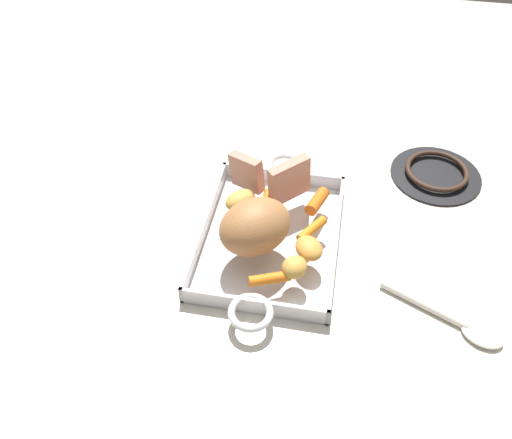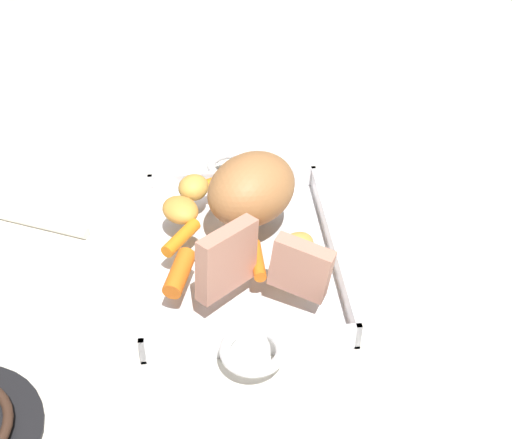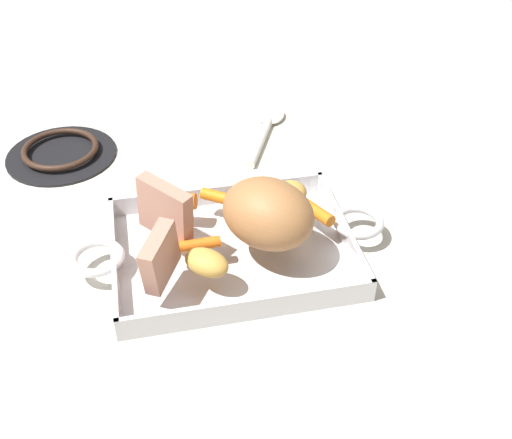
{
  "view_description": "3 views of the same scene",
  "coord_description": "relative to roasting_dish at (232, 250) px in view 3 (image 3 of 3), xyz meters",
  "views": [
    {
      "loc": [
        0.65,
        0.1,
        0.73
      ],
      "look_at": [
        0.02,
        -0.02,
        0.07
      ],
      "focal_mm": 37.15,
      "sensor_mm": 36.0,
      "label": 1
    },
    {
      "loc": [
        -0.68,
        0.04,
        0.6
      ],
      "look_at": [
        0.01,
        -0.02,
        0.06
      ],
      "focal_mm": 48.04,
      "sensor_mm": 36.0,
      "label": 2
    },
    {
      "loc": [
        -0.1,
        -0.65,
        0.6
      ],
      "look_at": [
        0.03,
        -0.02,
        0.08
      ],
      "focal_mm": 44.03,
      "sensor_mm": 36.0,
      "label": 3
    }
  ],
  "objects": [
    {
      "name": "ground_plane",
      "position": [
        0.0,
        0.0,
        -0.01
      ],
      "size": [
        2.29,
        2.29,
        0.0
      ],
      "primitive_type": "plane",
      "color": "silver"
    },
    {
      "name": "roasting_dish",
      "position": [
        0.0,
        0.0,
        0.0
      ],
      "size": [
        0.44,
        0.25,
        0.04
      ],
      "color": "silver",
      "rests_on": "ground_plane"
    },
    {
      "name": "pork_roast",
      "position": [
        0.05,
        -0.02,
        0.07
      ],
      "size": [
        0.16,
        0.16,
        0.09
      ],
      "primitive_type": "ellipsoid",
      "rotation": [
        0.0,
        0.0,
        2.34
      ],
      "color": "#AA7141",
      "rests_on": "roasting_dish"
    },
    {
      "name": "roast_slice_thin",
      "position": [
        -0.1,
        -0.06,
        0.06
      ],
      "size": [
        0.06,
        0.08,
        0.08
      ],
      "primitive_type": "cube",
      "rotation": [
        0.12,
        0.0,
        5.77
      ],
      "color": "tan",
      "rests_on": "roasting_dish"
    },
    {
      "name": "roast_slice_outer",
      "position": [
        -0.09,
        0.02,
        0.07
      ],
      "size": [
        0.07,
        0.08,
        0.09
      ],
      "primitive_type": "cube",
      "rotation": [
        -0.07,
        0.0,
        3.88
      ],
      "color": "tan",
      "rests_on": "roasting_dish"
    },
    {
      "name": "baby_carrot_northeast",
      "position": [
        -0.0,
        0.08,
        0.04
      ],
      "size": [
        0.06,
        0.05,
        0.02
      ],
      "primitive_type": "cylinder",
      "rotation": [
        1.56,
        0.0,
        4.12
      ],
      "color": "orange",
      "rests_on": "roasting_dish"
    },
    {
      "name": "baby_carrot_center_left",
      "position": [
        -0.07,
        0.08,
        0.04
      ],
      "size": [
        0.07,
        0.04,
        0.03
      ],
      "primitive_type": "cylinder",
      "rotation": [
        1.48,
        0.0,
        1.26
      ],
      "color": "orange",
      "rests_on": "roasting_dish"
    },
    {
      "name": "baby_carrot_center_right",
      "position": [
        -0.05,
        -0.02,
        0.03
      ],
      "size": [
        0.07,
        0.02,
        0.02
      ],
      "primitive_type": "cylinder",
      "rotation": [
        1.57,
        0.0,
        4.73
      ],
      "color": "orange",
      "rests_on": "roasting_dish"
    },
    {
      "name": "baby_carrot_southwest",
      "position": [
        0.12,
        0.02,
        0.04
      ],
      "size": [
        0.05,
        0.07,
        0.02
      ],
      "primitive_type": "cylinder",
      "rotation": [
        1.5,
        0.0,
        0.42
      ],
      "color": "orange",
      "rests_on": "roasting_dish"
    },
    {
      "name": "potato_whole",
      "position": [
        0.05,
        0.08,
        0.04
      ],
      "size": [
        0.07,
        0.07,
        0.03
      ],
      "primitive_type": "ellipsoid",
      "rotation": [
        0.0,
        0.0,
        0.58
      ],
      "color": "gold",
      "rests_on": "roasting_dish"
    },
    {
      "name": "potato_golden_small",
      "position": [
        -0.04,
        -0.06,
        0.04
      ],
      "size": [
        0.07,
        0.07,
        0.03
      ],
      "primitive_type": "ellipsoid",
      "rotation": [
        0.0,
        0.0,
        2.4
      ],
      "color": "gold",
      "rests_on": "roasting_dish"
    },
    {
      "name": "potato_corner",
      "position": [
        0.1,
        0.06,
        0.04
      ],
      "size": [
        0.06,
        0.06,
        0.03
      ],
      "primitive_type": "ellipsoid",
      "rotation": [
        0.0,
        0.0,
        2.61
      ],
      "color": "gold",
      "rests_on": "roasting_dish"
    },
    {
      "name": "stove_burner_rear",
      "position": [
        -0.24,
        0.31,
        -0.0
      ],
      "size": [
        0.19,
        0.19,
        0.02
      ],
      "color": "black",
      "rests_on": "ground_plane"
    },
    {
      "name": "serving_spoon",
      "position": [
        0.12,
        0.33,
        -0.0
      ],
      "size": [
        0.12,
        0.2,
        0.02
      ],
      "rotation": [
        0.0,
        0.0,
        1.14
      ],
      "color": "white",
      "rests_on": "ground_plane"
    }
  ]
}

